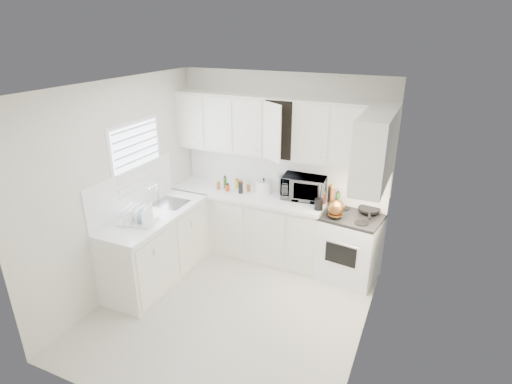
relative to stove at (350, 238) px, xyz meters
The scene contains 37 objects.
floor 1.76m from the stove, 131.17° to the right, with size 3.20×3.20×0.00m, color beige.
ceiling 2.62m from the stove, 131.17° to the right, with size 3.20×3.20×0.00m, color white.
wall_back 1.36m from the stove, 162.48° to the left, with size 3.00×3.00×0.00m, color silver.
wall_front 3.14m from the stove, 111.02° to the right, with size 3.00×3.00×0.00m, color silver.
wall_left 2.97m from the stove, 154.23° to the right, with size 3.20×3.20×0.00m, color silver.
wall_right 1.50m from the stove, 72.17° to the right, with size 3.20×3.20×0.00m, color silver.
window_blinds 2.90m from the stove, 160.67° to the right, with size 0.06×0.96×1.06m, color white, non-canonical shape.
lower_cabinets_back 1.49m from the stove, behind, with size 2.22×0.60×0.90m, color silver, non-canonical shape.
lower_cabinets_left 2.53m from the stove, 155.35° to the right, with size 0.60×1.60×0.90m, color silver, non-canonical shape.
countertop_back 1.53m from the stove, behind, with size 2.24×0.64×0.05m, color white.
countertop_left 2.54m from the stove, 155.26° to the right, with size 0.64×1.62×0.05m, color white.
backsplash_back 1.32m from the stove, 162.96° to the left, with size 2.98×0.02×0.55m, color white.
backsplash_left 2.87m from the stove, 157.83° to the right, with size 0.02×1.60×0.55m, color white.
upper_cabinets_back 1.45m from the stove, behind, with size 3.00×0.33×0.80m, color silver, non-canonical shape.
upper_cabinets_right 1.05m from the stove, 61.22° to the right, with size 0.33×0.90×0.80m, color silver, non-canonical shape.
sink 2.44m from the stove, 162.89° to the right, with size 0.42×0.38×0.30m, color gray, non-canonical shape.
stove is the anchor object (origin of this frame).
tea_kettle 0.54m from the stove, 138.37° to the right, with size 0.27×0.23×0.25m, color brown, non-canonical shape.
frying_pan 0.46m from the stove, 41.63° to the left, with size 0.28×0.47×0.04m, color black, non-canonical shape.
microwave 0.93m from the stove, 164.92° to the left, with size 0.58×0.32×0.39m, color gray.
rice_cooker 1.38m from the stove, behind, with size 0.22×0.22×0.22m, color white, non-canonical shape.
paper_towel 1.26m from the stove, 166.96° to the left, with size 0.12×0.12×0.27m, color white.
utensil_crock 0.70m from the stove, 166.09° to the right, with size 0.12×0.12×0.36m, color black, non-canonical shape.
dish_rack 2.71m from the stove, 149.63° to the right, with size 0.41×0.31×0.23m, color white, non-canonical shape.
spice_left_0 2.00m from the stove, behind, with size 0.06×0.06×0.13m, color #9E532B.
spice_left_1 1.92m from the stove, behind, with size 0.06×0.06×0.13m, color #287928.
spice_left_2 1.86m from the stove, behind, with size 0.06×0.06×0.13m, color #C24419.
spice_left_3 1.78m from the stove, behind, with size 0.06×0.06×0.13m, color #C3D832.
spice_left_4 1.71m from the stove, behind, with size 0.06×0.06×0.13m, color #571E18.
spice_left_5 1.63m from the stove, behind, with size 0.06×0.06×0.13m, color black.
spice_left_6 1.57m from the stove, behind, with size 0.06×0.06×0.13m, color #9E532B.
sauce_right_0 0.73m from the stove, 158.24° to the left, with size 0.06×0.06×0.19m, color #C24419.
sauce_right_1 0.67m from the stove, 162.43° to the left, with size 0.06×0.06×0.19m, color #C3D832.
sauce_right_2 0.65m from the stove, 153.11° to the left, with size 0.06×0.06×0.19m, color #571E18.
sauce_right_3 0.60m from the stove, 157.43° to the left, with size 0.06×0.06×0.19m, color black.
sauce_right_4 0.59m from the stove, 145.20° to the left, with size 0.06×0.06×0.19m, color #9E532B.
sauce_right_5 0.55m from the stove, 148.83° to the left, with size 0.06×0.06×0.19m, color #287928.
Camera 1 is at (1.89, -3.55, 3.15)m, focal length 28.68 mm.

